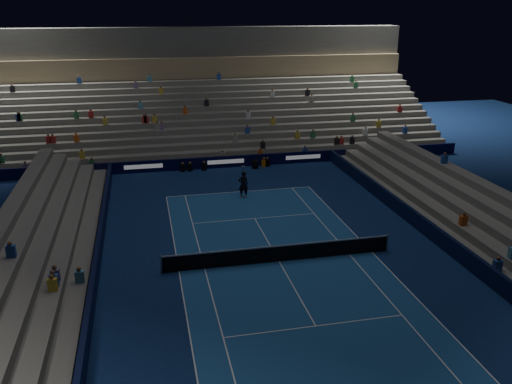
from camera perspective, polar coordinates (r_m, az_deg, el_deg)
name	(u,v)px	position (r m, az deg, el deg)	size (l,w,h in m)	color
ground	(279,261)	(29.51, 2.49, -7.46)	(90.00, 90.00, 0.00)	#0D204E
court_surface	(279,261)	(29.50, 2.49, -7.45)	(10.97, 23.77, 0.01)	#19498A
sponsor_barrier_far	(226,162)	(46.27, -3.29, 3.26)	(44.00, 0.25, 1.00)	black
sponsor_barrier_east	(440,238)	(32.92, 19.13, -4.66)	(0.25, 37.00, 1.00)	black
sponsor_barrier_west	(96,271)	(28.62, -16.84, -8.11)	(0.25, 37.00, 1.00)	black
grandstand_main	(210,109)	(54.68, -4.93, 8.83)	(44.00, 15.20, 11.20)	slate
grandstand_east	(494,226)	(34.64, 24.13, -3.38)	(5.00, 37.00, 2.50)	slate
grandstand_west	(22,270)	(29.00, -23.80, -7.71)	(5.00, 37.00, 2.50)	slate
tennis_net	(279,253)	(29.28, 2.51, -6.58)	(12.90, 0.10, 1.10)	#B2B2B7
tennis_player	(243,184)	(38.69, -1.37, 0.82)	(0.73, 0.48, 2.01)	black
broadcast_camera	(255,164)	(46.03, -0.12, 3.00)	(0.51, 0.97, 0.67)	black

